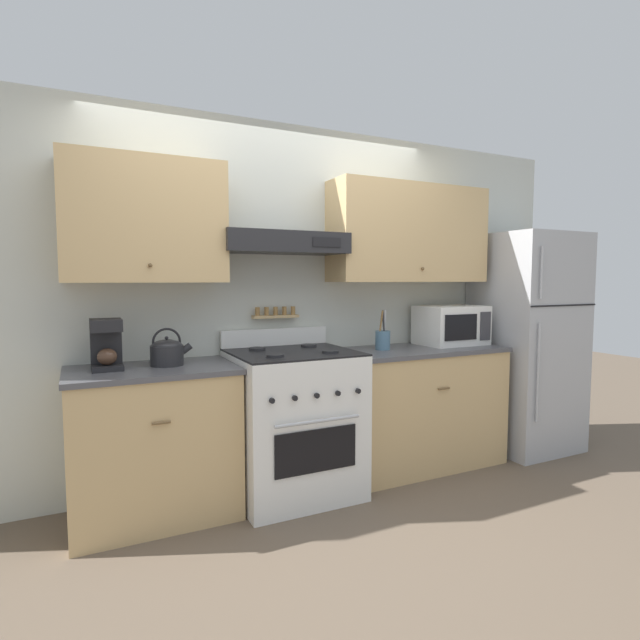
{
  "coord_description": "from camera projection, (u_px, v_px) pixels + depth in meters",
  "views": [
    {
      "loc": [
        -1.28,
        -2.76,
        1.44
      ],
      "look_at": [
        0.2,
        0.26,
        1.17
      ],
      "focal_mm": 28.0,
      "sensor_mm": 36.0,
      "label": 1
    }
  ],
  "objects": [
    {
      "name": "stove_range",
      "position": [
        293.0,
        422.0,
        3.34
      ],
      "size": [
        0.8,
        0.74,
        1.09
      ],
      "color": "white",
      "rests_on": "ground_plane"
    },
    {
      "name": "counter_left",
      "position": [
        154.0,
        442.0,
        3.01
      ],
      "size": [
        0.97,
        0.63,
        0.92
      ],
      "color": "tan",
      "rests_on": "ground_plane"
    },
    {
      "name": "utensil_crock",
      "position": [
        383.0,
        339.0,
        3.73
      ],
      "size": [
        0.11,
        0.11,
        0.3
      ],
      "color": "slate",
      "rests_on": "counter_right"
    },
    {
      "name": "counter_right",
      "position": [
        417.0,
        406.0,
        3.86
      ],
      "size": [
        1.33,
        0.63,
        0.92
      ],
      "color": "tan",
      "rests_on": "ground_plane"
    },
    {
      "name": "ground_plane",
      "position": [
        310.0,
        508.0,
        3.15
      ],
      "size": [
        16.0,
        16.0,
        0.0
      ],
      "primitive_type": "plane",
      "color": "brown"
    },
    {
      "name": "wall_back",
      "position": [
        286.0,
        277.0,
        3.59
      ],
      "size": [
        5.2,
        0.46,
        2.55
      ],
      "color": "silver",
      "rests_on": "ground_plane"
    },
    {
      "name": "refrigerator",
      "position": [
        526.0,
        342.0,
        4.25
      ],
      "size": [
        0.74,
        0.73,
        1.82
      ],
      "color": "#ADAFB5",
      "rests_on": "ground_plane"
    },
    {
      "name": "tea_kettle",
      "position": [
        167.0,
        351.0,
        3.04
      ],
      "size": [
        0.25,
        0.2,
        0.23
      ],
      "color": "#232326",
      "rests_on": "counter_left"
    },
    {
      "name": "microwave",
      "position": [
        451.0,
        325.0,
        4.03
      ],
      "size": [
        0.52,
        0.38,
        0.31
      ],
      "color": "white",
      "rests_on": "counter_right"
    },
    {
      "name": "coffee_maker",
      "position": [
        106.0,
        344.0,
        2.91
      ],
      "size": [
        0.17,
        0.21,
        0.3
      ],
      "color": "black",
      "rests_on": "counter_left"
    }
  ]
}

